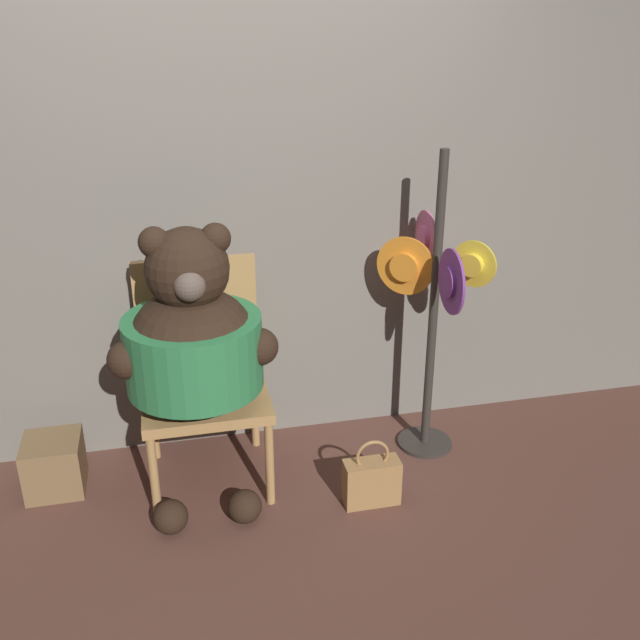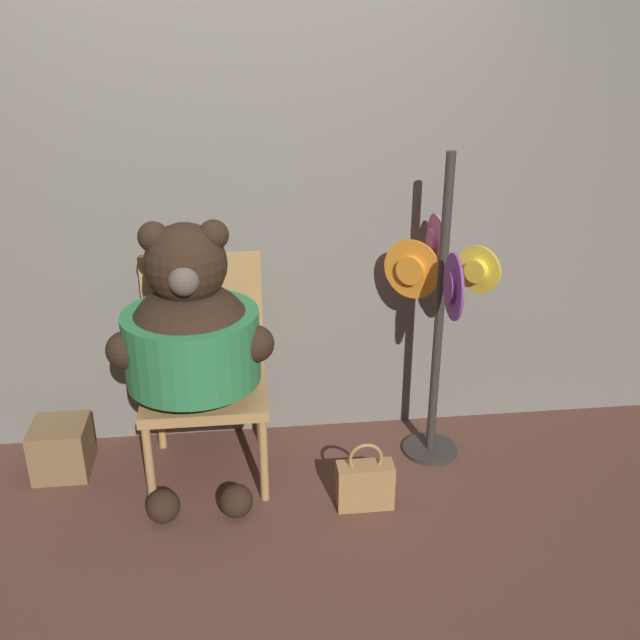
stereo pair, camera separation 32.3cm
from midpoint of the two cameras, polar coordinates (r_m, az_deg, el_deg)
name	(u,v)px [view 1 (the left image)]	position (r m, az deg, el deg)	size (l,w,h in m)	color
ground_plane	(264,522)	(3.30, -7.41, -15.80)	(14.00, 14.00, 0.00)	brown
wall_back	(229,173)	(3.42, -10.04, 11.47)	(8.00, 0.10, 2.78)	slate
chair	(202,369)	(3.40, -12.11, -3.89)	(0.57, 0.55, 1.04)	#B2844C
teddy_bear	(193,344)	(3.13, -13.03, -1.98)	(0.72, 0.64, 1.29)	black
hat_display_rack	(433,300)	(3.41, 6.37, 1.57)	(0.43, 0.64, 1.53)	#332D28
handbag_on_ground	(372,481)	(3.32, 1.31, -12.81)	(0.26, 0.11, 0.33)	#A87A47
wooden_crate	(54,465)	(3.68, -22.93, -10.68)	(0.26, 0.26, 0.26)	brown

